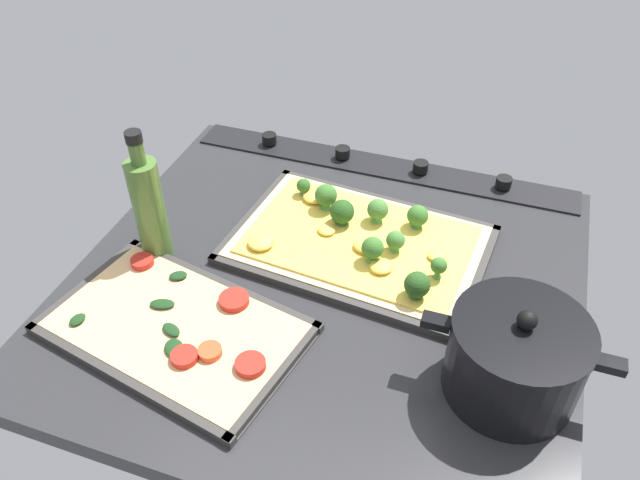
{
  "coord_description": "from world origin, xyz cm",
  "views": [
    {
      "loc": [
        -21.51,
        65.0,
        66.62
      ],
      "look_at": [
        1.73,
        -2.37,
        5.58
      ],
      "focal_mm": 35.45,
      "sensor_mm": 36.0,
      "label": 1
    }
  ],
  "objects": [
    {
      "name": "stove_control_panel",
      "position": [
        0.0,
        -32.21,
        0.56
      ],
      "size": [
        71.92,
        7.0,
        2.6
      ],
      "color": "black",
      "rests_on": "ground_plane"
    },
    {
      "name": "oil_bottle",
      "position": [
        26.95,
        2.78,
        9.16
      ],
      "size": [
        4.77,
        4.77,
        22.05
      ],
      "color": "#476B2D",
      "rests_on": "ground_plane"
    },
    {
      "name": "baking_tray_back",
      "position": [
        16.37,
        16.44,
        0.38
      ],
      "size": [
        38.72,
        28.2,
        1.3
      ],
      "color": "#33302D",
      "rests_on": "ground_plane"
    },
    {
      "name": "veggie_pizza_back",
      "position": [
        15.96,
        16.3,
        1.07
      ],
      "size": [
        35.88,
        25.36,
        1.9
      ],
      "color": "tan",
      "rests_on": "baking_tray_back"
    },
    {
      "name": "baking_tray_front",
      "position": [
        -2.58,
        -8.75,
        0.36
      ],
      "size": [
        41.98,
        29.99,
        1.3
      ],
      "color": "#33302D",
      "rests_on": "ground_plane"
    },
    {
      "name": "ground_plane",
      "position": [
        0.0,
        0.0,
        -1.5
      ],
      "size": [
        74.92,
        71.42,
        3.0
      ],
      "primitive_type": "cube",
      "color": "#28282B"
    },
    {
      "name": "cooking_pot",
      "position": [
        -28.04,
        10.95,
        5.74
      ],
      "size": [
        23.76,
        16.89,
        13.77
      ],
      "color": "black",
      "rests_on": "ground_plane"
    },
    {
      "name": "broccoli_pizza",
      "position": [
        -2.74,
        -8.88,
        1.91
      ],
      "size": [
        39.37,
        27.37,
        5.91
      ],
      "color": "#D3B77F",
      "rests_on": "baking_tray_front"
    }
  ]
}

